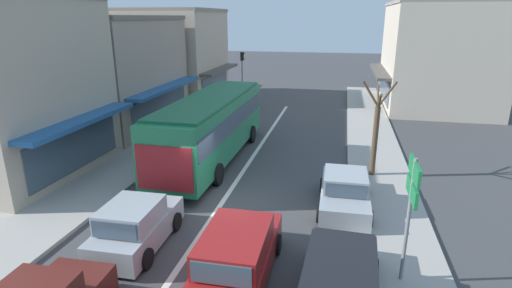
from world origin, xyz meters
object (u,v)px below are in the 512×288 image
object	(u,v)px
traffic_light_downstreet	(242,69)
wagon_behind_bus_near	(238,255)
directional_road_sign	(412,192)
pedestrian_browsing_midblock	(204,105)
pedestrian_with_handbag_near	(167,128)
street_tree_right	(375,133)
parked_wagon_kerb_front	(340,285)
parked_sedan_kerb_second	(345,192)
city_bus	(211,124)
hatchback_behind_bus_mid	(136,226)

from	to	relation	value
traffic_light_downstreet	wagon_behind_bus_near	bearing A→B (deg)	-76.23
directional_road_sign	traffic_light_downstreet	bearing A→B (deg)	114.24
wagon_behind_bus_near	pedestrian_browsing_midblock	world-z (taller)	pedestrian_browsing_midblock
pedestrian_with_handbag_near	street_tree_right	bearing A→B (deg)	-11.54
wagon_behind_bus_near	parked_wagon_kerb_front	xyz separation A→B (m)	(2.73, -0.68, 0.00)
wagon_behind_bus_near	pedestrian_browsing_midblock	size ratio (longest dim) A/B	2.77
parked_wagon_kerb_front	pedestrian_browsing_midblock	bearing A→B (deg)	118.74
parked_sedan_kerb_second	wagon_behind_bus_near	bearing A→B (deg)	-119.54
city_bus	wagon_behind_bus_near	size ratio (longest dim) A/B	2.41
directional_road_sign	pedestrian_with_handbag_near	distance (m)	15.08
wagon_behind_bus_near	traffic_light_downstreet	bearing A→B (deg)	103.77
hatchback_behind_bus_mid	traffic_light_downstreet	size ratio (longest dim) A/B	0.89
wagon_behind_bus_near	parked_wagon_kerb_front	world-z (taller)	same
hatchback_behind_bus_mid	parked_wagon_kerb_front	xyz separation A→B (m)	(6.25, -1.61, 0.04)
parked_wagon_kerb_front	pedestrian_browsing_midblock	size ratio (longest dim) A/B	2.80
wagon_behind_bus_near	parked_sedan_kerb_second	size ratio (longest dim) A/B	1.07
city_bus	pedestrian_with_handbag_near	size ratio (longest dim) A/B	6.68
pedestrian_with_handbag_near	wagon_behind_bus_near	bearing A→B (deg)	-57.22
street_tree_right	pedestrian_browsing_midblock	world-z (taller)	street_tree_right
hatchback_behind_bus_mid	pedestrian_browsing_midblock	world-z (taller)	pedestrian_browsing_midblock
wagon_behind_bus_near	directional_road_sign	xyz separation A→B (m)	(4.38, 0.79, 1.96)
hatchback_behind_bus_mid	wagon_behind_bus_near	world-z (taller)	wagon_behind_bus_near
parked_sedan_kerb_second	street_tree_right	bearing A→B (deg)	70.66
parked_wagon_kerb_front	pedestrian_with_handbag_near	size ratio (longest dim) A/B	2.80
directional_road_sign	pedestrian_with_handbag_near	bearing A→B (deg)	138.68
traffic_light_downstreet	pedestrian_browsing_midblock	bearing A→B (deg)	-101.37
hatchback_behind_bus_mid	pedestrian_browsing_midblock	distance (m)	16.29
city_bus	wagon_behind_bus_near	bearing A→B (deg)	-67.77
parked_sedan_kerb_second	pedestrian_browsing_midblock	bearing A→B (deg)	129.27
traffic_light_downstreet	pedestrian_browsing_midblock	world-z (taller)	traffic_light_downstreet
city_bus	pedestrian_browsing_midblock	size ratio (longest dim) A/B	6.68
parked_wagon_kerb_front	street_tree_right	world-z (taller)	street_tree_right
city_bus	pedestrian_with_handbag_near	bearing A→B (deg)	153.20
wagon_behind_bus_near	hatchback_behind_bus_mid	bearing A→B (deg)	165.12
traffic_light_downstreet	pedestrian_with_handbag_near	distance (m)	12.56
traffic_light_downstreet	pedestrian_browsing_midblock	distance (m)	6.56
directional_road_sign	hatchback_behind_bus_mid	bearing A→B (deg)	178.93
traffic_light_downstreet	pedestrian_with_handbag_near	size ratio (longest dim) A/B	2.58
wagon_behind_bus_near	street_tree_right	bearing A→B (deg)	64.45
wagon_behind_bus_near	traffic_light_downstreet	xyz separation A→B (m)	(-5.65, 23.06, 2.11)
parked_sedan_kerb_second	directional_road_sign	world-z (taller)	directional_road_sign
pedestrian_browsing_midblock	pedestrian_with_handbag_near	bearing A→B (deg)	-89.90
parked_sedan_kerb_second	pedestrian_browsing_midblock	size ratio (longest dim) A/B	2.59
pedestrian_browsing_midblock	city_bus	bearing A→B (deg)	-67.79
city_bus	street_tree_right	world-z (taller)	street_tree_right
parked_wagon_kerb_front	traffic_light_downstreet	bearing A→B (deg)	109.44
parked_wagon_kerb_front	parked_sedan_kerb_second	xyz separation A→B (m)	(0.10, 5.66, -0.08)
hatchback_behind_bus_mid	traffic_light_downstreet	bearing A→B (deg)	95.49
parked_wagon_kerb_front	traffic_light_downstreet	size ratio (longest dim) A/B	1.09
parked_wagon_kerb_front	wagon_behind_bus_near	bearing A→B (deg)	166.06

